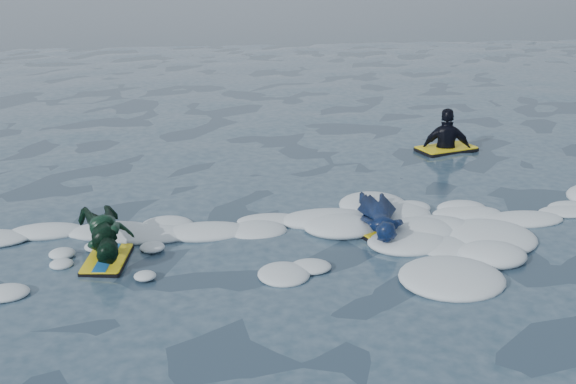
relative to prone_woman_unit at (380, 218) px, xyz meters
The scene contains 5 objects.
ground 1.96m from the prone_woman_unit, 142.23° to the right, with size 120.00×120.00×0.00m, color #192D3C.
foam_band 1.56m from the prone_woman_unit, behind, with size 12.00×3.10×0.30m, color silver, non-canonical shape.
prone_woman_unit is the anchor object (origin of this frame).
prone_child_unit 3.65m from the prone_woman_unit, behind, with size 0.89×1.46×0.54m.
waiting_rider_unit 4.52m from the prone_woman_unit, 59.57° to the left, with size 1.26×0.93×1.69m.
Camera 1 is at (-0.88, -7.81, 3.75)m, focal length 45.00 mm.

